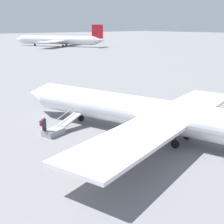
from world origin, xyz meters
The scene contains 5 objects.
ground_plane centered at (0.00, 0.00, 0.00)m, with size 600.00×600.00×0.00m, color slate.
airplane_main centered at (-0.89, -0.25, 1.98)m, with size 29.33×22.71×6.63m.
airplane_far_right centered at (99.91, -48.81, 2.61)m, with size 36.90×29.26×8.77m.
boarding_stairs centered at (5.80, 5.62, 0.37)m, with size 2.10×4.14×1.67m.
passenger centered at (5.77, 6.82, 1.00)m, with size 0.41×0.56×1.74m.
Camera 1 is at (-16.37, 17.73, 8.89)m, focal length 50.00 mm.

